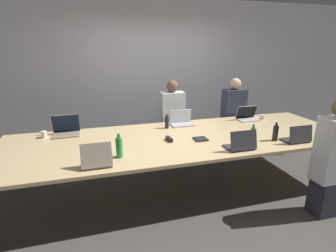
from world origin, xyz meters
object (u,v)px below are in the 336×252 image
(laptop_far_left, at_px, (66,129))
(bottle_near_right, at_px, (275,133))
(laptop_far_center, at_px, (181,120))
(laptop_near_midright, at_px, (241,144))
(bottle_far_center, at_px, (167,122))
(cup_far_right, at_px, (263,117))
(person_near_right, at_px, (333,161))
(laptop_near_left, at_px, (97,159))
(laptop_far_right, at_px, (247,116))
(laptop_near_right, at_px, (298,137))
(bottle_near_left, at_px, (119,147))
(person_far_center, at_px, (172,122))
(cup_far_left, at_px, (44,134))
(stapler, at_px, (169,139))
(bottle_near_midright, at_px, (253,135))
(person_far_right, at_px, (233,118))

(laptop_far_left, xyz_separation_m, bottle_near_right, (2.66, -1.03, 0.03))
(laptop_far_center, distance_m, laptop_near_midright, 1.24)
(bottle_far_center, relative_size, cup_far_right, 2.80)
(person_near_right, bearing_deg, bottle_near_right, -62.13)
(bottle_far_center, relative_size, laptop_near_left, 0.70)
(laptop_far_right, relative_size, laptop_near_right, 1.05)
(laptop_far_right, distance_m, laptop_near_left, 2.73)
(laptop_near_midright, bearing_deg, cup_far_right, -134.47)
(bottle_near_left, bearing_deg, laptop_near_right, -4.06)
(laptop_near_left, height_order, person_near_right, person_near_right)
(bottle_near_right, bearing_deg, laptop_far_center, 132.63)
(cup_far_right, bearing_deg, person_far_center, 160.49)
(bottle_far_center, height_order, laptop_far_right, laptop_far_right)
(laptop_far_left, bearing_deg, cup_far_left, -168.26)
(person_near_right, xyz_separation_m, stapler, (-1.67, 0.98, 0.09))
(laptop_near_midright, height_order, stapler, laptop_near_midright)
(bottle_near_midright, relative_size, cup_far_left, 2.79)
(laptop_near_midright, bearing_deg, bottle_near_left, -7.05)
(laptop_far_center, height_order, bottle_far_center, laptop_far_center)
(person_far_right, xyz_separation_m, laptop_far_left, (-2.86, -0.40, 0.16))
(cup_far_right, xyz_separation_m, bottle_near_left, (-2.51, -0.92, 0.08))
(laptop_far_left, bearing_deg, bottle_near_midright, -24.23)
(laptop_near_left, relative_size, person_near_right, 0.22)
(person_near_right, bearing_deg, bottle_far_center, -44.77)
(bottle_near_midright, bearing_deg, person_far_right, 69.19)
(laptop_far_left, xyz_separation_m, stapler, (1.32, -0.66, -0.05))
(cup_far_right, distance_m, laptop_far_left, 3.14)
(laptop_near_right, bearing_deg, laptop_far_left, -21.83)
(bottle_near_right, bearing_deg, person_near_right, -62.13)
(laptop_far_center, distance_m, cup_far_left, 2.00)
(laptop_far_center, height_order, laptop_near_left, laptop_near_left)
(laptop_near_right, bearing_deg, laptop_near_midright, 1.10)
(person_far_center, distance_m, cup_far_right, 1.54)
(laptop_far_center, bearing_deg, stapler, -120.68)
(person_far_right, height_order, laptop_near_right, person_far_right)
(laptop_far_left, bearing_deg, laptop_near_left, -71.73)
(laptop_far_right, height_order, laptop_near_left, laptop_near_left)
(person_far_center, distance_m, laptop_far_left, 1.75)
(laptop_far_center, distance_m, bottle_near_midright, 1.21)
(bottle_near_left, bearing_deg, laptop_near_midright, -7.05)
(laptop_near_midright, xyz_separation_m, person_near_right, (0.92, -0.46, -0.13))
(bottle_near_midright, bearing_deg, person_near_right, -41.56)
(person_far_right, relative_size, laptop_near_midright, 4.14)
(laptop_far_center, relative_size, laptop_far_left, 0.98)
(laptop_near_left, height_order, bottle_near_right, laptop_near_left)
(laptop_far_right, distance_m, stapler, 1.67)
(person_far_center, bearing_deg, laptop_far_center, -87.32)
(cup_far_left, xyz_separation_m, stapler, (1.60, -0.60, -0.02))
(laptop_near_left, bearing_deg, cup_far_right, -158.63)
(laptop_near_left, height_order, cup_far_left, laptop_near_left)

